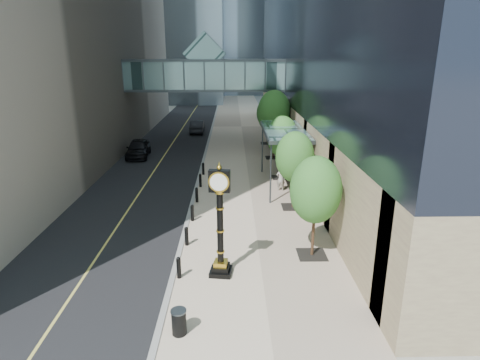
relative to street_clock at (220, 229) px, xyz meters
name	(u,v)px	position (x,y,z in m)	size (l,w,h in m)	color
ground	(240,291)	(0.86, -1.31, -2.27)	(320.00, 320.00, 0.00)	gray
road	(183,127)	(-6.14, 38.69, -2.26)	(8.00, 180.00, 0.02)	black
sidewalk	(241,127)	(1.86, 38.69, -2.24)	(8.00, 180.00, 0.06)	#C4AF96
curb	(212,127)	(-2.14, 38.69, -2.23)	(0.25, 180.00, 0.07)	gray
skywalk	(206,73)	(-2.14, 26.69, 5.45)	(17.00, 4.20, 5.80)	slate
entrance_canopy	(284,131)	(4.34, 12.69, 1.93)	(3.00, 8.00, 4.38)	#383F44
bollard_row	(195,204)	(-1.84, 7.69, -1.76)	(0.20, 16.20, 0.90)	black
street_trees	(281,130)	(4.46, 15.85, 1.48)	(3.11, 28.44, 6.39)	black
street_clock	(220,229)	(0.00, 0.00, 0.00)	(1.07, 1.07, 5.09)	black
trash_bin	(179,323)	(-1.37, -4.05, -1.76)	(0.52, 0.52, 0.90)	black
pedestrian	(281,179)	(4.05, 11.57, -1.33)	(0.64, 0.42, 1.76)	#B2AFA3
car_near	(138,148)	(-8.53, 21.97, -1.40)	(2.00, 4.96, 1.69)	black
car_far	(197,127)	(-3.84, 34.52, -1.47)	(1.63, 4.68, 1.54)	black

